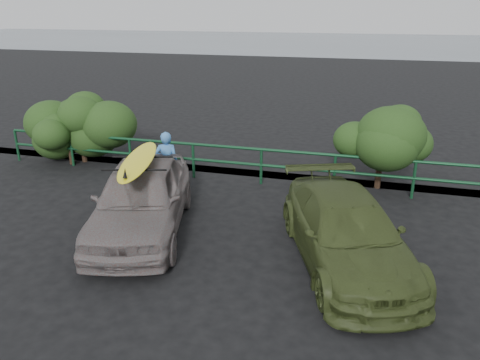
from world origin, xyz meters
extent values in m
plane|color=black|center=(0.00, 0.00, 0.00)|extent=(80.00, 80.00, 0.00)
plane|color=slate|center=(0.00, 60.00, 0.00)|extent=(200.00, 200.00, 0.00)
imported|color=slate|center=(-0.86, 1.48, 0.77)|extent=(2.96, 4.86, 1.55)
imported|color=#38451E|center=(3.52, 1.24, 0.66)|extent=(3.34, 4.91, 1.32)
imported|color=#4381C9|center=(-1.24, 3.72, 0.83)|extent=(0.68, 0.53, 1.66)
ellipsoid|color=yellow|center=(-0.86, 1.48, 1.63)|extent=(1.31, 2.88, 0.08)
camera|label=1|loc=(3.68, -6.97, 4.67)|focal=35.00mm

